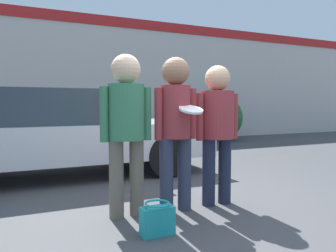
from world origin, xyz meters
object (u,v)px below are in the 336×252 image
(person_middle_with_frisbee, at_px, (176,121))
(person_right, at_px, (217,122))
(parked_car_near, at_px, (66,131))
(shrub, at_px, (220,118))
(handbag, at_px, (157,219))
(person_left, at_px, (126,120))

(person_middle_with_frisbee, relative_size, person_right, 1.04)
(parked_car_near, xyz_separation_m, shrub, (5.35, 3.50, 0.01))
(shrub, bearing_deg, person_middle_with_frisbee, -127.16)
(person_middle_with_frisbee, distance_m, handbag, 1.10)
(person_left, distance_m, shrub, 7.78)
(person_right, distance_m, parked_car_near, 2.80)
(person_left, relative_size, parked_car_near, 0.37)
(person_middle_with_frisbee, relative_size, handbag, 5.60)
(person_right, height_order, handbag, person_right)
(person_middle_with_frisbee, height_order, person_right, person_middle_with_frisbee)
(person_left, height_order, person_right, person_left)
(person_middle_with_frisbee, distance_m, person_right, 0.55)
(person_right, relative_size, shrub, 1.10)
(person_left, bearing_deg, parked_car_near, 97.10)
(person_middle_with_frisbee, bearing_deg, parked_car_near, 109.07)
(person_left, relative_size, shrub, 1.14)
(handbag, bearing_deg, person_left, 99.75)
(shrub, bearing_deg, person_right, -123.77)
(person_right, distance_m, handbag, 1.41)
(person_middle_with_frisbee, xyz_separation_m, parked_car_near, (-0.85, 2.44, -0.27))
(person_middle_with_frisbee, distance_m, shrub, 7.47)
(person_left, xyz_separation_m, person_right, (1.09, -0.02, -0.04))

